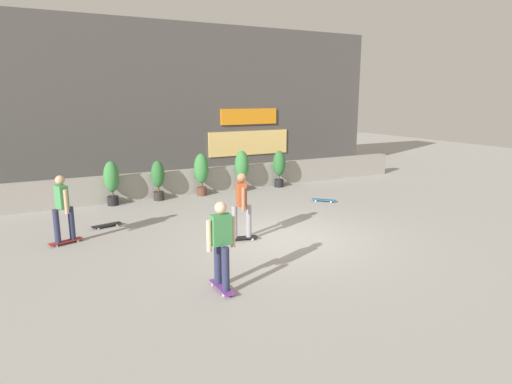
% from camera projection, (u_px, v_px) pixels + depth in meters
% --- Properties ---
extents(ground_plane, '(48.00, 48.00, 0.00)m').
position_uv_depth(ground_plane, '(284.00, 238.00, 11.23)').
color(ground_plane, '#9E9B96').
extents(planter_wall, '(18.00, 0.40, 0.90)m').
position_uv_depth(planter_wall, '(199.00, 181.00, 16.32)').
color(planter_wall, gray).
rests_on(planter_wall, ground).
extents(building_backdrop, '(20.00, 2.08, 6.50)m').
position_uv_depth(building_backdrop, '(165.00, 102.00, 19.17)').
color(building_backdrop, '#4C4947').
rests_on(building_backdrop, ground).
extents(potted_plant_0, '(0.49, 0.49, 1.46)m').
position_uv_depth(potted_plant_0, '(112.00, 180.00, 14.39)').
color(potted_plant_0, black).
rests_on(potted_plant_0, ground).
extents(potted_plant_1, '(0.45, 0.45, 1.37)m').
position_uv_depth(potted_plant_1, '(158.00, 178.00, 15.10)').
color(potted_plant_1, '#2D2823').
rests_on(potted_plant_1, ground).
extents(potted_plant_2, '(0.52, 0.52, 1.52)m').
position_uv_depth(potted_plant_2, '(201.00, 171.00, 15.80)').
color(potted_plant_2, brown).
rests_on(potted_plant_2, ground).
extents(potted_plant_3, '(0.53, 0.53, 1.53)m').
position_uv_depth(potted_plant_3, '(242.00, 168.00, 16.54)').
color(potted_plant_3, brown).
rests_on(potted_plant_3, ground).
extents(potted_plant_4, '(0.48, 0.48, 1.44)m').
position_uv_depth(potted_plant_4, '(279.00, 166.00, 17.30)').
color(potted_plant_4, black).
rests_on(potted_plant_4, ground).
extents(skater_far_right, '(0.56, 0.80, 1.70)m').
position_uv_depth(skater_far_right, '(221.00, 242.00, 8.00)').
color(skater_far_right, '#72338C').
rests_on(skater_far_right, ground).
extents(skater_by_wall_left, '(0.82, 0.55, 1.70)m').
position_uv_depth(skater_by_wall_left, '(241.00, 204.00, 10.84)').
color(skater_by_wall_left, black).
rests_on(skater_by_wall_left, ground).
extents(skater_far_left, '(0.82, 0.54, 1.70)m').
position_uv_depth(skater_far_left, '(62.00, 206.00, 10.56)').
color(skater_far_left, maroon).
rests_on(skater_far_left, ground).
extents(skateboard_near_camera, '(0.69, 0.72, 0.08)m').
position_uv_depth(skateboard_near_camera, '(324.00, 200.00, 15.03)').
color(skateboard_near_camera, '#266699').
rests_on(skateboard_near_camera, ground).
extents(skateboard_aside, '(0.82, 0.36, 0.08)m').
position_uv_depth(skateboard_aside, '(107.00, 225.00, 12.11)').
color(skateboard_aside, black).
rests_on(skateboard_aside, ground).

